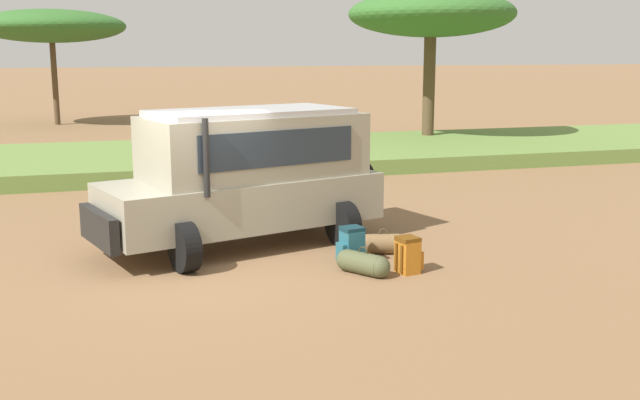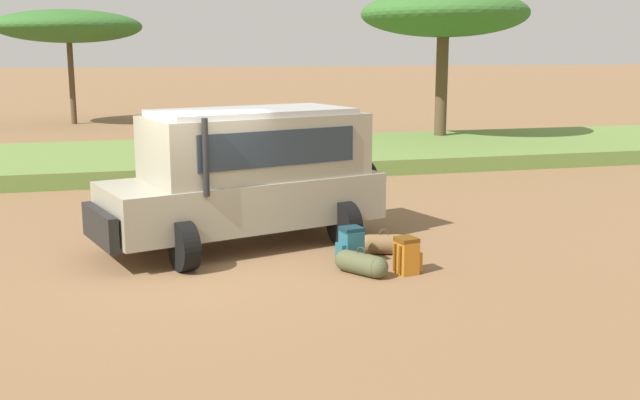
{
  "view_description": "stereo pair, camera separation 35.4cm",
  "coord_description": "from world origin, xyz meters",
  "px_view_note": "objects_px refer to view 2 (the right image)",
  "views": [
    {
      "loc": [
        -1.53,
        -11.64,
        3.44
      ],
      "look_at": [
        1.98,
        0.08,
        1.0
      ],
      "focal_mm": 42.0,
      "sensor_mm": 36.0,
      "label": 1
    },
    {
      "loc": [
        -1.19,
        -11.74,
        3.44
      ],
      "look_at": [
        1.98,
        0.08,
        1.0
      ],
      "focal_mm": 42.0,
      "sensor_mm": 36.0,
      "label": 2
    }
  ],
  "objects_px": {
    "safari_vehicle": "(249,174)",
    "duffel_bag_low_black_case": "(361,264)",
    "backpack_cluster_center": "(351,246)",
    "acacia_tree_centre_back": "(68,27)",
    "backpack_beside_front_wheel": "(407,256)",
    "acacia_tree_right_mid": "(444,15)",
    "duffel_bag_soft_canvas": "(384,244)"
  },
  "relations": [
    {
      "from": "safari_vehicle",
      "to": "duffel_bag_low_black_case",
      "type": "bearing_deg",
      "value": -59.47
    },
    {
      "from": "safari_vehicle",
      "to": "backpack_cluster_center",
      "type": "xyz_separation_m",
      "value": [
        1.38,
        -1.7,
        -0.99
      ]
    },
    {
      "from": "acacia_tree_centre_back",
      "to": "duffel_bag_low_black_case",
      "type": "bearing_deg",
      "value": -78.23
    },
    {
      "from": "backpack_beside_front_wheel",
      "to": "backpack_cluster_center",
      "type": "height_order",
      "value": "backpack_cluster_center"
    },
    {
      "from": "safari_vehicle",
      "to": "duffel_bag_low_black_case",
      "type": "xyz_separation_m",
      "value": [
        1.37,
        -2.32,
        -1.12
      ]
    },
    {
      "from": "acacia_tree_right_mid",
      "to": "backpack_beside_front_wheel",
      "type": "bearing_deg",
      "value": -115.77
    },
    {
      "from": "backpack_beside_front_wheel",
      "to": "duffel_bag_soft_canvas",
      "type": "xyz_separation_m",
      "value": [
        0.04,
        1.17,
        -0.11
      ]
    },
    {
      "from": "duffel_bag_low_black_case",
      "to": "backpack_cluster_center",
      "type": "bearing_deg",
      "value": 88.31
    },
    {
      "from": "safari_vehicle",
      "to": "duffel_bag_soft_canvas",
      "type": "height_order",
      "value": "safari_vehicle"
    },
    {
      "from": "backpack_beside_front_wheel",
      "to": "acacia_tree_right_mid",
      "type": "relative_size",
      "value": 0.09
    },
    {
      "from": "duffel_bag_soft_canvas",
      "to": "acacia_tree_right_mid",
      "type": "height_order",
      "value": "acacia_tree_right_mid"
    },
    {
      "from": "duffel_bag_low_black_case",
      "to": "duffel_bag_soft_canvas",
      "type": "xyz_separation_m",
      "value": [
        0.75,
        1.04,
        -0.0
      ]
    },
    {
      "from": "safari_vehicle",
      "to": "duffel_bag_low_black_case",
      "type": "relative_size",
      "value": 6.35
    },
    {
      "from": "duffel_bag_soft_canvas",
      "to": "acacia_tree_right_mid",
      "type": "xyz_separation_m",
      "value": [
        6.92,
        13.26,
        4.52
      ]
    },
    {
      "from": "safari_vehicle",
      "to": "duffel_bag_soft_canvas",
      "type": "distance_m",
      "value": 2.71
    },
    {
      "from": "backpack_cluster_center",
      "to": "backpack_beside_front_wheel",
      "type": "bearing_deg",
      "value": -46.71
    },
    {
      "from": "backpack_cluster_center",
      "to": "duffel_bag_soft_canvas",
      "type": "bearing_deg",
      "value": 30.46
    },
    {
      "from": "duffel_bag_soft_canvas",
      "to": "acacia_tree_centre_back",
      "type": "height_order",
      "value": "acacia_tree_centre_back"
    },
    {
      "from": "backpack_cluster_center",
      "to": "duffel_bag_soft_canvas",
      "type": "relative_size",
      "value": 0.71
    },
    {
      "from": "duffel_bag_low_black_case",
      "to": "acacia_tree_right_mid",
      "type": "height_order",
      "value": "acacia_tree_right_mid"
    },
    {
      "from": "duffel_bag_soft_canvas",
      "to": "acacia_tree_right_mid",
      "type": "relative_size",
      "value": 0.14
    },
    {
      "from": "safari_vehicle",
      "to": "acacia_tree_right_mid",
      "type": "bearing_deg",
      "value": 52.97
    },
    {
      "from": "backpack_beside_front_wheel",
      "to": "duffel_bag_low_black_case",
      "type": "xyz_separation_m",
      "value": [
        -0.71,
        0.12,
        -0.11
      ]
    },
    {
      "from": "backpack_beside_front_wheel",
      "to": "duffel_bag_soft_canvas",
      "type": "height_order",
      "value": "backpack_beside_front_wheel"
    },
    {
      "from": "acacia_tree_right_mid",
      "to": "backpack_cluster_center",
      "type": "bearing_deg",
      "value": -119.22
    },
    {
      "from": "duffel_bag_low_black_case",
      "to": "acacia_tree_centre_back",
      "type": "xyz_separation_m",
      "value": [
        -5.65,
        27.13,
        4.4
      ]
    },
    {
      "from": "backpack_cluster_center",
      "to": "acacia_tree_right_mid",
      "type": "distance_m",
      "value": 16.29
    },
    {
      "from": "acacia_tree_right_mid",
      "to": "duffel_bag_soft_canvas",
      "type": "bearing_deg",
      "value": -117.58
    },
    {
      "from": "duffel_bag_low_black_case",
      "to": "duffel_bag_soft_canvas",
      "type": "height_order",
      "value": "duffel_bag_low_black_case"
    },
    {
      "from": "duffel_bag_soft_canvas",
      "to": "backpack_beside_front_wheel",
      "type": "bearing_deg",
      "value": -91.89
    },
    {
      "from": "backpack_cluster_center",
      "to": "acacia_tree_right_mid",
      "type": "bearing_deg",
      "value": 60.78
    },
    {
      "from": "backpack_beside_front_wheel",
      "to": "acacia_tree_right_mid",
      "type": "xyz_separation_m",
      "value": [
        6.96,
        14.42,
        4.41
      ]
    }
  ]
}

